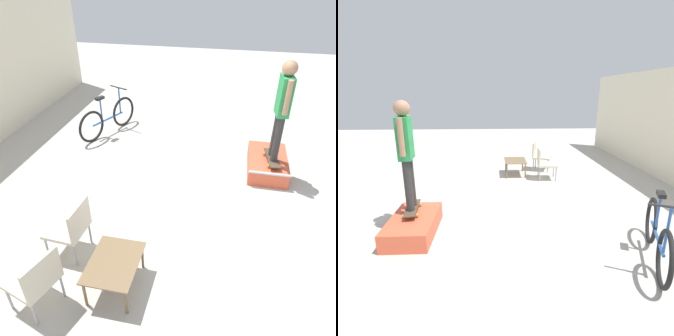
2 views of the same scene
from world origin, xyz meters
The scene contains 8 objects.
ground_plane centered at (0.00, 0.00, 0.00)m, with size 24.00×24.00×0.00m, color #B7B2A8.
skate_ramp_box centered at (1.54, -1.16, 0.16)m, with size 1.29×0.75×0.33m.
skateboard_on_ramp centered at (1.36, -1.21, 0.39)m, with size 0.76×0.33×0.07m.
person_skater centered at (1.36, -1.21, 1.51)m, with size 0.57×0.26×1.84m.
coffee_table centered at (-1.76, 0.87, 0.39)m, with size 0.81×0.62×0.45m.
patio_chair_left centered at (-2.23, 1.65, 0.50)m, with size 0.65×0.65×0.88m.
patio_chair_right centered at (-1.32, 1.65, 0.50)m, with size 0.55×0.55×0.88m.
bicycle centered at (2.48, 2.56, 0.40)m, with size 1.71×0.81×1.04m.
Camera 2 is at (5.69, 0.24, 2.36)m, focal length 28.00 mm.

